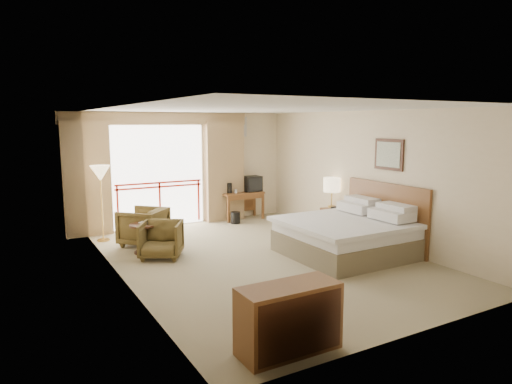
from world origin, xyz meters
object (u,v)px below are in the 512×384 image
table_lamp (332,185)px  tv (252,184)px  desk (241,198)px  dresser (289,319)px  nightstand (332,221)px  wastebasket (236,218)px  armchair_far (144,245)px  bed (347,235)px  armchair_near (162,257)px  side_table (144,233)px  floor_lamp (100,176)px

table_lamp → tv: 2.40m
desk → tv: (0.30, -0.05, 0.35)m
tv → dresser: bearing=-119.8°
desk → dresser: bearing=-109.9°
nightstand → wastebasket: size_ratio=1.93×
wastebasket → armchair_far: (-2.52, -0.84, -0.14)m
bed → desk: bearing=93.3°
desk → armchair_near: 3.72m
table_lamp → tv: table_lamp is taller
bed → wastebasket: bed is taller
nightstand → table_lamp: bearing=94.9°
armchair_near → dresser: bearing=-58.7°
table_lamp → side_table: table_lamp is taller
bed → tv: 3.83m
side_table → floor_lamp: bearing=109.7°
desk → armchair_far: 3.21m
wastebasket → table_lamp: bearing=-52.6°
dresser → floor_lamp: bearing=98.5°
floor_lamp → dresser: floor_lamp is taller
wastebasket → armchair_far: 2.66m
floor_lamp → tv: bearing=6.9°
wastebasket → dresser: (-2.38, -5.94, 0.23)m
tv → armchair_near: (-3.17, -2.25, -0.90)m
desk → wastebasket: desk is taller
tv → wastebasket: size_ratio=1.53×
nightstand → armchair_near: 3.94m
bed → armchair_far: size_ratio=2.56×
armchair_near → dresser: dresser is taller
wastebasket → side_table: bearing=-151.8°
side_table → dresser: (0.30, -4.50, -0.01)m
bed → wastebasket: bearing=100.0°
tv → dresser: 7.03m
bed → armchair_near: bed is taller
desk → dresser: 6.94m
bed → armchair_far: bed is taller
table_lamp → wastebasket: bearing=127.4°
floor_lamp → dresser: 5.98m
bed → wastebasket: (-0.60, 3.42, -0.23)m
desk → armchair_far: bearing=-152.9°
tv → side_table: (-3.37, -1.81, -0.51)m
armchair_far → side_table: (-0.16, -0.60, 0.38)m
bed → armchair_near: 3.47m
bed → floor_lamp: size_ratio=1.34×
bed → armchair_near: bearing=153.4°
nightstand → wastebasket: 2.43m
armchair_far → table_lamp: bearing=120.3°
nightstand → armchair_near: size_ratio=0.75×
table_lamp → dresser: (-3.83, -4.04, -0.70)m
dresser → armchair_far: bearing=92.4°
desk → dresser: dresser is taller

